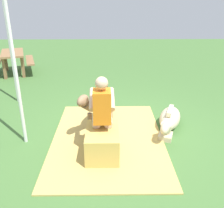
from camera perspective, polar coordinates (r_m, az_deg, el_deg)
The scene contains 9 objects.
ground_plane at distance 4.99m, azimuth 1.57°, elevation -6.43°, with size 24.00×24.00×0.00m, color #426B33.
hay_patch at distance 4.78m, azimuth -0.93°, elevation -7.69°, with size 2.95×2.02×0.02m, color tan.
hay_bale at distance 4.22m, azimuth -2.14°, elevation -8.69°, with size 0.79×0.53×0.46m, color tan.
person_seated at distance 4.13m, azimuth -2.24°, elevation -1.47°, with size 0.67×0.42×1.34m.
pony_standing at distance 5.03m, azimuth -3.09°, elevation 0.35°, with size 1.26×0.74×0.88m.
pony_lying at distance 5.19m, azimuth 12.72°, elevation -3.45°, with size 1.34×0.72×0.42m.
tent_pole_left at distance 4.47m, azimuth -20.76°, elevation 6.34°, with size 0.06×0.06×2.56m, color silver.
tent_pole_right at distance 6.53m, azimuth -21.74°, elevation 11.04°, with size 0.06×0.06×2.56m, color silver.
picnic_bench at distance 9.31m, azimuth -21.35°, elevation 9.75°, with size 1.83×1.70×0.75m.
Camera 1 is at (-4.35, 0.20, 2.44)m, focal length 40.76 mm.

